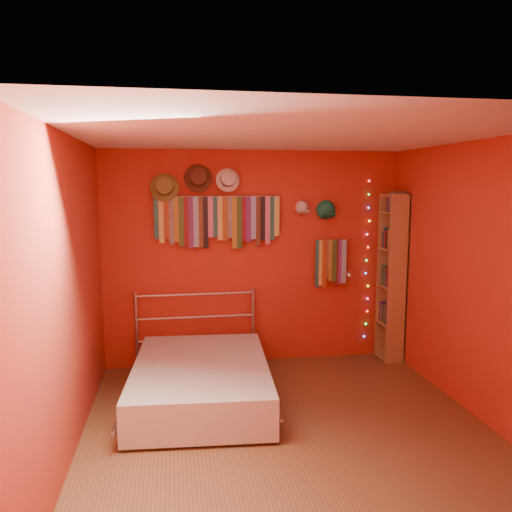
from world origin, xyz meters
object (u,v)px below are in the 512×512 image
reading_lamp (348,275)px  bed (201,380)px  tie_rack (218,219)px  bookshelf (395,277)px

reading_lamp → bed: 2.14m
tie_rack → reading_lamp: (1.51, -0.16, -0.66)m
tie_rack → bookshelf: bearing=-4.2°
tie_rack → bed: bearing=-105.2°
bookshelf → tie_rack: bearing=175.8°
reading_lamp → bookshelf: size_ratio=0.15×
tie_rack → bookshelf: bookshelf is taller
bookshelf → bed: bearing=-160.6°
tie_rack → reading_lamp: 1.66m
bed → bookshelf: bearing=23.5°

